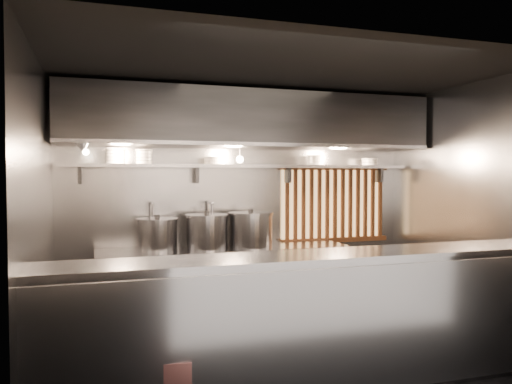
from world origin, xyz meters
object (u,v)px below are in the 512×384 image
stock_pot_left (157,234)px  stock_pot_right (251,229)px  pendant_bulb (240,159)px  stock_pot_mid (207,231)px  heat_lamp (83,147)px

stock_pot_left → stock_pot_right: 1.11m
pendant_bulb → stock_pot_mid: (-0.44, -0.10, -0.86)m
heat_lamp → stock_pot_left: size_ratio=0.61×
stock_pot_right → pendant_bulb: bearing=135.2°
stock_pot_left → stock_pot_mid: stock_pot_mid is taller
pendant_bulb → stock_pot_left: bearing=-178.4°
stock_pot_left → stock_pot_right: size_ratio=0.94×
stock_pot_left → stock_pot_right: stock_pot_right is taller
pendant_bulb → stock_pot_right: size_ratio=0.31×
stock_pot_left → heat_lamp: bearing=-158.0°
pendant_bulb → stock_pot_left: (-1.00, -0.03, -0.87)m
stock_pot_left → stock_pot_mid: size_ratio=0.97×
stock_pot_mid → pendant_bulb: bearing=13.3°
heat_lamp → stock_pot_mid: (1.36, 0.25, -0.96)m
stock_pot_mid → heat_lamp: bearing=-169.7°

